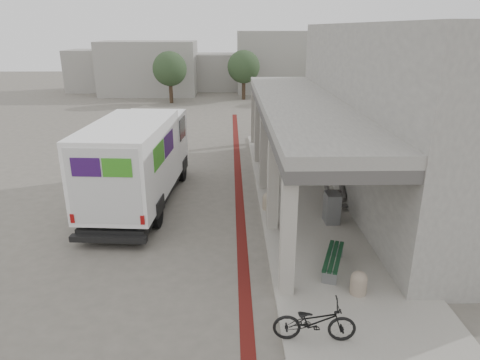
{
  "coord_description": "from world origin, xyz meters",
  "views": [
    {
      "loc": [
        0.64,
        -13.33,
        6.83
      ],
      "look_at": [
        0.98,
        1.3,
        1.6
      ],
      "focal_mm": 32.0,
      "sensor_mm": 36.0,
      "label": 1
    }
  ],
  "objects_px": {
    "bench": "(333,259)",
    "bicycle_black": "(315,321)",
    "utility_cabinet": "(332,208)",
    "fedex_truck": "(139,159)"
  },
  "relations": [
    {
      "from": "utility_cabinet",
      "to": "bicycle_black",
      "type": "distance_m",
      "value": 6.49
    },
    {
      "from": "fedex_truck",
      "to": "bench",
      "type": "relative_size",
      "value": 4.35
    },
    {
      "from": "bench",
      "to": "bicycle_black",
      "type": "bearing_deg",
      "value": -90.78
    },
    {
      "from": "bench",
      "to": "utility_cabinet",
      "type": "bearing_deg",
      "value": 98.01
    },
    {
      "from": "bench",
      "to": "utility_cabinet",
      "type": "relative_size",
      "value": 1.75
    },
    {
      "from": "fedex_truck",
      "to": "bicycle_black",
      "type": "height_order",
      "value": "fedex_truck"
    },
    {
      "from": "fedex_truck",
      "to": "bicycle_black",
      "type": "relative_size",
      "value": 4.54
    },
    {
      "from": "fedex_truck",
      "to": "utility_cabinet",
      "type": "distance_m",
      "value": 7.77
    },
    {
      "from": "utility_cabinet",
      "to": "bicycle_black",
      "type": "height_order",
      "value": "utility_cabinet"
    },
    {
      "from": "fedex_truck",
      "to": "bench",
      "type": "xyz_separation_m",
      "value": [
        6.65,
        -5.53,
        -1.45
      ]
    }
  ]
}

